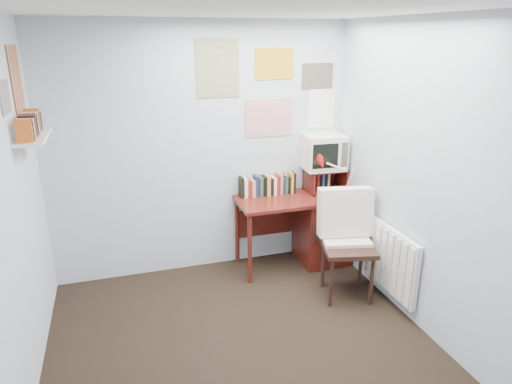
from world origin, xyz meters
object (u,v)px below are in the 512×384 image
(desk_lamp, at_px, (353,180))
(crt_tv, at_px, (323,150))
(desk, at_px, (317,226))
(radiator, at_px, (390,259))
(wall_shelf, at_px, (33,137))
(tv_riser, at_px, (325,180))
(desk_chair, at_px, (348,248))

(desk_lamp, distance_m, crt_tv, 0.46)
(desk, xyz_separation_m, crt_tv, (0.09, 0.13, 0.80))
(desk_lamp, bearing_deg, radiator, -71.30)
(desk, distance_m, desk_lamp, 0.66)
(desk_lamp, relative_size, wall_shelf, 0.67)
(desk, distance_m, wall_shelf, 2.87)
(crt_tv, relative_size, wall_shelf, 0.67)
(desk, bearing_deg, crt_tv, 56.57)
(desk, distance_m, crt_tv, 0.82)
(desk_lamp, xyz_separation_m, crt_tv, (-0.18, 0.35, 0.24))
(tv_riser, height_order, radiator, tv_riser)
(desk_chair, bearing_deg, desk_lamp, 73.40)
(desk_lamp, distance_m, radiator, 0.90)
(desk, bearing_deg, desk_lamp, -39.28)
(desk_chair, height_order, tv_riser, tv_riser)
(desk_lamp, xyz_separation_m, radiator, (0.02, -0.71, -0.55))
(crt_tv, relative_size, radiator, 0.52)
(desk_chair, xyz_separation_m, wall_shelf, (-2.54, 0.36, 1.13))
(desk_chair, height_order, crt_tv, crt_tv)
(desk, distance_m, desk_chair, 0.74)
(tv_riser, distance_m, radiator, 1.15)
(desk_chair, distance_m, crt_tv, 1.13)
(radiator, bearing_deg, desk_chair, 149.32)
(desk, xyz_separation_m, wall_shelf, (-2.57, -0.38, 1.21))
(desk, bearing_deg, desk_chair, -92.61)
(desk, relative_size, tv_riser, 3.00)
(desk_lamp, distance_m, tv_riser, 0.37)
(desk_chair, height_order, desk_lamp, desk_lamp)
(desk, xyz_separation_m, desk_chair, (-0.03, -0.74, 0.09))
(tv_riser, bearing_deg, crt_tv, 148.37)
(desk_lamp, relative_size, tv_riser, 1.03)
(desk, distance_m, tv_riser, 0.51)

